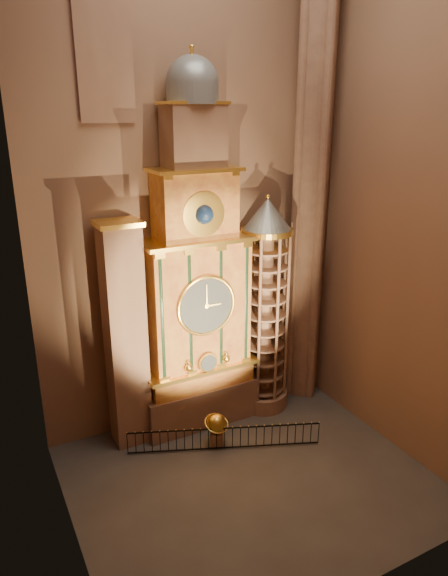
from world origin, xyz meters
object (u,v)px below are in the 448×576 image
astronomical_clock (197,291)px  portrait_tower (125,336)px  celestial_globe (217,427)px  stair_turret (265,309)px  iron_railing (225,438)px

astronomical_clock → portrait_tower: (-3.40, 0.02, -1.53)m
astronomical_clock → celestial_globe: size_ratio=10.46×
stair_turret → celestial_globe: (-3.69, -2.03, -4.31)m
stair_turret → celestial_globe: size_ratio=6.76×
portrait_tower → iron_railing: (3.39, -2.75, -4.57)m
portrait_tower → stair_turret: size_ratio=0.94×
iron_railing → portrait_tower: bearing=140.9°
stair_turret → iron_railing: bearing=-144.9°
celestial_globe → iron_railing: size_ratio=0.20×
astronomical_clock → portrait_tower: astronomical_clock is taller
portrait_tower → stair_turret: bearing=-2.3°
astronomical_clock → iron_railing: bearing=-90.3°
stair_turret → celestial_globe: bearing=-151.1°
celestial_globe → iron_railing: (0.17, -0.43, -0.38)m
iron_railing → celestial_globe: bearing=111.5°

